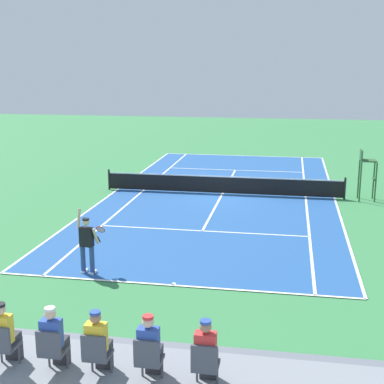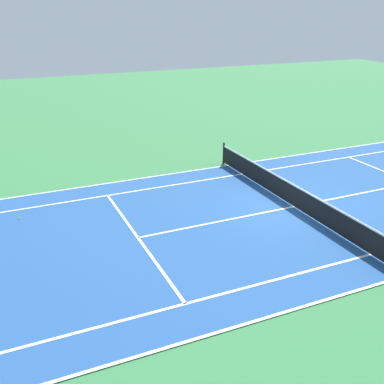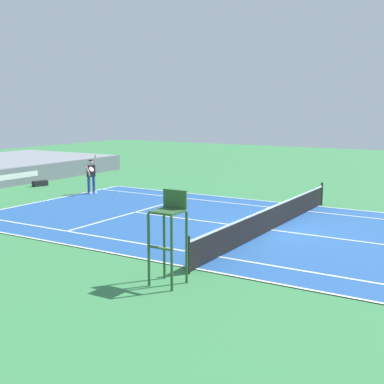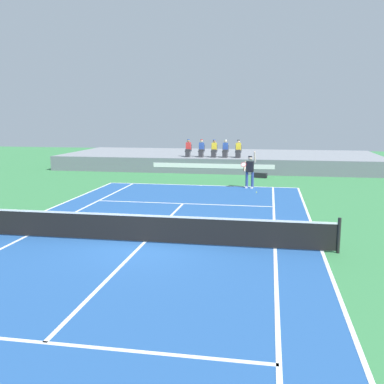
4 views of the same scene
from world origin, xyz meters
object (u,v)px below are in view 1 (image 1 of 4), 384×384
object	(u,v)px
spectator_seated_2	(98,344)
equipment_bag	(1,335)
spectator_seated_0	(206,354)
spectator_seated_1	(150,349)
umpire_chair	(366,168)
spectator_seated_3	(54,340)
tennis_player	(87,244)
tennis_ball	(91,256)
spectator_seated_4	(5,335)

from	to	relation	value
spectator_seated_2	equipment_bag	bearing A→B (deg)	-37.62
spectator_seated_0	spectator_seated_1	xyz separation A→B (m)	(0.97, 0.00, 0.00)
umpire_chair	spectator_seated_0	bearing A→B (deg)	75.18
spectator_seated_0	spectator_seated_3	xyz separation A→B (m)	(2.71, 0.00, 0.00)
spectator_seated_0	equipment_bag	distance (m)	6.09
spectator_seated_1	spectator_seated_3	world-z (taller)	same
umpire_chair	equipment_bag	distance (m)	18.89
spectator_seated_1	tennis_player	size ratio (longest dim) A/B	0.61
spectator_seated_1	umpire_chair	bearing A→B (deg)	-107.59
equipment_bag	umpire_chair	bearing A→B (deg)	-122.68
tennis_ball	umpire_chair	distance (m)	14.28
equipment_bag	spectator_seated_4	bearing A→B (deg)	122.15
spectator_seated_1	tennis_player	xyz separation A→B (m)	(3.81, -7.05, -0.67)
spectator_seated_4	equipment_bag	distance (m)	3.44
spectator_seated_4	equipment_bag	bearing A→B (deg)	-57.85
spectator_seated_1	spectator_seated_4	world-z (taller)	same
spectator_seated_0	spectator_seated_2	world-z (taller)	same
spectator_seated_1	spectator_seated_2	size ratio (longest dim) A/B	1.00
tennis_ball	umpire_chair	world-z (taller)	umpire_chair
spectator_seated_1	spectator_seated_3	xyz separation A→B (m)	(1.74, 0.00, 0.00)
spectator_seated_2	equipment_bag	distance (m)	4.54
tennis_player	tennis_ball	world-z (taller)	tennis_player
tennis_player	equipment_bag	xyz separation A→B (m)	(0.50, 4.43, -0.83)
spectator_seated_1	equipment_bag	world-z (taller)	spectator_seated_1
tennis_player	tennis_ball	xyz separation A→B (m)	(0.44, -1.45, -0.96)
spectator_seated_0	spectator_seated_4	xyz separation A→B (m)	(3.64, 0.00, 0.00)
spectator_seated_2	spectator_seated_0	bearing A→B (deg)	180.00
spectator_seated_3	spectator_seated_0	bearing A→B (deg)	180.00
spectator_seated_2	umpire_chair	distance (m)	19.67
spectator_seated_2	equipment_bag	world-z (taller)	spectator_seated_2
spectator_seated_2	tennis_player	size ratio (longest dim) A/B	0.61
spectator_seated_2	equipment_bag	size ratio (longest dim) A/B	1.33
spectator_seated_3	tennis_ball	bearing A→B (deg)	-73.49
spectator_seated_1	umpire_chair	world-z (taller)	umpire_chair
spectator_seated_3	tennis_player	world-z (taller)	spectator_seated_3
umpire_chair	tennis_ball	bearing A→B (deg)	44.59
spectator_seated_0	equipment_bag	bearing A→B (deg)	-26.32
spectator_seated_4	tennis_ball	world-z (taller)	spectator_seated_4
spectator_seated_0	equipment_bag	xyz separation A→B (m)	(5.29, -2.61, -1.51)
spectator_seated_0	spectator_seated_4	world-z (taller)	same
tennis_ball	spectator_seated_2	bearing A→B (deg)	111.43
spectator_seated_4	umpire_chair	distance (m)	20.34
spectator_seated_4	spectator_seated_3	bearing A→B (deg)	180.00
spectator_seated_4	tennis_player	size ratio (longest dim) A/B	0.61
spectator_seated_1	spectator_seated_0	bearing A→B (deg)	180.00
spectator_seated_0	tennis_ball	xyz separation A→B (m)	(5.23, -8.50, -1.63)
spectator_seated_3	tennis_player	xyz separation A→B (m)	(2.08, -7.05, -0.67)
spectator_seated_3	tennis_ball	xyz separation A→B (m)	(2.52, -8.50, -1.63)
spectator_seated_4	tennis_player	bearing A→B (deg)	-80.79
spectator_seated_0	umpire_chair	xyz separation A→B (m)	(-4.89, -18.47, -0.11)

